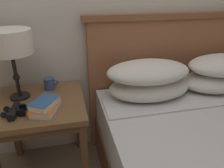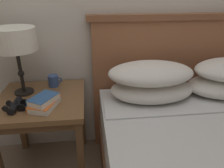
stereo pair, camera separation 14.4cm
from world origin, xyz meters
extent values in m
cube|color=brown|center=(-0.53, 0.59, 0.60)|extent=(0.58, 0.58, 0.04)
cube|color=brown|center=(-0.53, 0.59, 0.56)|extent=(0.55, 0.55, 0.05)
cube|color=brown|center=(-0.28, 0.33, 0.29)|extent=(0.04, 0.04, 0.59)
cube|color=brown|center=(-0.79, 0.84, 0.29)|extent=(0.04, 0.04, 0.59)
cube|color=brown|center=(-0.28, 0.84, 0.29)|extent=(0.04, 0.04, 0.59)
cube|color=silver|center=(0.53, 0.50, 0.56)|extent=(1.29, 0.28, 0.01)
cube|color=brown|center=(0.53, 0.85, 0.54)|extent=(1.41, 0.06, 1.08)
cube|color=brown|center=(0.53, 0.85, 1.10)|extent=(1.48, 0.10, 0.04)
ellipsoid|color=silver|center=(0.24, 0.61, 0.63)|extent=(0.60, 0.36, 0.15)
ellipsoid|color=silver|center=(0.23, 0.61, 0.76)|extent=(0.60, 0.36, 0.15)
cylinder|color=black|center=(-0.66, 0.68, 0.63)|extent=(0.13, 0.13, 0.01)
cylinder|color=black|center=(-0.66, 0.68, 0.78)|extent=(0.02, 0.02, 0.29)
sphere|color=black|center=(-0.66, 0.68, 0.77)|extent=(0.04, 0.04, 0.04)
cylinder|color=silver|center=(-0.66, 0.68, 1.00)|extent=(0.27, 0.27, 0.15)
cube|color=silver|center=(-0.48, 0.46, 0.64)|extent=(0.18, 0.23, 0.04)
cube|color=orange|center=(-0.48, 0.46, 0.66)|extent=(0.19, 0.23, 0.00)
cube|color=orange|center=(-0.55, 0.48, 0.64)|extent=(0.07, 0.19, 0.04)
cube|color=silver|center=(-0.48, 0.45, 0.68)|extent=(0.18, 0.20, 0.04)
cube|color=#2D568E|center=(-0.48, 0.45, 0.70)|extent=(0.19, 0.21, 0.00)
cube|color=#2D568E|center=(-0.53, 0.48, 0.68)|extent=(0.09, 0.15, 0.04)
cylinder|color=black|center=(-0.66, 0.43, 0.64)|extent=(0.05, 0.10, 0.04)
cylinder|color=black|center=(-0.62, 0.43, 0.64)|extent=(0.05, 0.01, 0.05)
cylinder|color=black|center=(-0.71, 0.43, 0.64)|extent=(0.04, 0.01, 0.04)
cylinder|color=black|center=(-0.66, 0.49, 0.64)|extent=(0.05, 0.10, 0.04)
cylinder|color=black|center=(-0.61, 0.49, 0.64)|extent=(0.05, 0.01, 0.05)
cylinder|color=black|center=(-0.71, 0.49, 0.64)|extent=(0.04, 0.01, 0.04)
cube|color=black|center=(-0.66, 0.46, 0.65)|extent=(0.06, 0.04, 0.01)
cylinder|color=black|center=(-0.66, 0.46, 0.66)|extent=(0.02, 0.01, 0.02)
cylinder|color=#334C84|center=(-0.47, 0.77, 0.66)|extent=(0.08, 0.08, 0.08)
torus|color=#334C84|center=(-0.43, 0.77, 0.67)|extent=(0.05, 0.01, 0.05)
camera|label=1|loc=(-0.34, -0.74, 1.32)|focal=35.00mm
camera|label=2|loc=(-0.20, -0.76, 1.32)|focal=35.00mm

